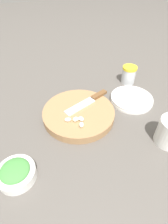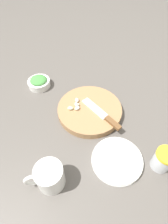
{
  "view_description": "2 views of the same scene",
  "coord_description": "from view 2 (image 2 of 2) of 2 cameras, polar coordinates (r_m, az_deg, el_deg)",
  "views": [
    {
      "loc": [
        0.25,
        0.39,
        0.49
      ],
      "look_at": [
        0.06,
        -0.05,
        0.05
      ],
      "focal_mm": 28.0,
      "sensor_mm": 36.0,
      "label": 1
    },
    {
      "loc": [
        -0.4,
        0.14,
        0.61
      ],
      "look_at": [
        0.02,
        -0.04,
        0.07
      ],
      "focal_mm": 28.0,
      "sensor_mm": 36.0,
      "label": 2
    }
  ],
  "objects": [
    {
      "name": "coffee_mug",
      "position": [
        0.61,
        -11.31,
        -20.01
      ],
      "size": [
        0.09,
        0.13,
        0.1
      ],
      "color": "silver",
      "rests_on": "ground_plane"
    },
    {
      "name": "herb_bowl",
      "position": [
        0.93,
        -14.49,
        9.4
      ],
      "size": [
        0.11,
        0.11,
        0.05
      ],
      "color": "silver",
      "rests_on": "ground_plane"
    },
    {
      "name": "chef_knife",
      "position": [
        0.74,
        6.31,
        -1.01
      ],
      "size": [
        0.21,
        0.09,
        0.01
      ],
      "rotation": [
        0.0,
        0.0,
        5.02
      ],
      "color": "brown",
      "rests_on": "cutting_board"
    },
    {
      "name": "spice_jar",
      "position": [
        0.68,
        24.44,
        -14.02
      ],
      "size": [
        0.07,
        0.07,
        0.09
      ],
      "color": "silver",
      "rests_on": "ground_plane"
    },
    {
      "name": "plate_stack",
      "position": [
        0.67,
        10.73,
        -15.15
      ],
      "size": [
        0.19,
        0.19,
        0.02
      ],
      "color": "silver",
      "rests_on": "ground_plane"
    },
    {
      "name": "garlic_cloves",
      "position": [
        0.77,
        -2.74,
        2.26
      ],
      "size": [
        0.07,
        0.07,
        0.02
      ],
      "color": "white",
      "rests_on": "cutting_board"
    },
    {
      "name": "cutting_board",
      "position": [
        0.78,
        1.85,
        0.67
      ],
      "size": [
        0.28,
        0.28,
        0.03
      ],
      "color": "#9E754C",
      "rests_on": "ground_plane"
    },
    {
      "name": "ground_plane",
      "position": [
        0.74,
        -2.02,
        -5.46
      ],
      "size": [
        5.0,
        5.0,
        0.0
      ],
      "primitive_type": "plane",
      "color": "#56514C"
    }
  ]
}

